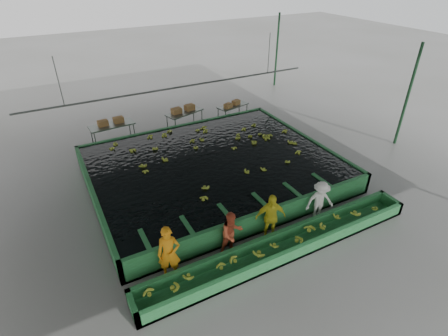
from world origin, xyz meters
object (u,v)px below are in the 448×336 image
box_stack_mid (183,112)px  box_stack_right (232,106)px  sorting_trough (284,246)px  packing_table_left (113,133)px  worker_a (169,253)px  packing_table_mid (185,120)px  box_stack_left (111,124)px  flotation_tank (213,168)px  worker_d (320,201)px  worker_b (232,233)px  packing_table_right (233,112)px  worker_c (270,217)px

box_stack_mid → box_stack_right: bearing=-6.4°
sorting_trough → packing_table_left: bearing=106.0°
worker_a → box_stack_mid: 10.65m
worker_a → packing_table_mid: (4.48, 9.63, -0.43)m
sorting_trough → box_stack_left: (-3.01, 10.55, 0.75)m
flotation_tank → worker_d: 4.80m
worker_b → packing_table_mid: 9.93m
flotation_tank → sorting_trough: flotation_tank is taller
worker_d → box_stack_left: size_ratio=1.23×
worker_a → box_stack_left: 9.77m
packing_table_right → box_stack_right: box_stack_right is taller
packing_table_left → packing_table_right: packing_table_left is taller
worker_a → packing_table_mid: size_ratio=0.87×
worker_a → worker_d: 5.67m
flotation_tank → packing_table_left: packing_table_left is taller
worker_c → box_stack_mid: worker_c is taller
worker_c → box_stack_left: bearing=125.7°
box_stack_mid → flotation_tank: bearing=-99.2°
sorting_trough → flotation_tank: bearing=90.0°
worker_b → packing_table_left: 9.81m
packing_table_left → packing_table_mid: 3.92m
flotation_tank → box_stack_mid: bearing=80.8°
sorting_trough → worker_d: worker_d is taller
box_stack_left → box_stack_right: (6.77, -0.39, -0.15)m
flotation_tank → packing_table_left: bearing=119.1°
box_stack_mid → box_stack_right: 2.91m
sorting_trough → worker_a: 3.71m
worker_d → box_stack_mid: bearing=114.7°
worker_c → worker_d: bearing=18.7°
box_stack_mid → worker_d: bearing=-82.8°
worker_c → box_stack_mid: (0.90, 9.69, 0.07)m
sorting_trough → worker_c: worker_c is taller
flotation_tank → box_stack_right: 6.32m
packing_table_left → packing_table_mid: (3.92, -0.07, -0.02)m
packing_table_left → flotation_tank: bearing=-60.9°
worker_a → packing_table_right: 12.03m
packing_table_left → box_stack_left: size_ratio=1.71×
flotation_tank → box_stack_mid: (0.87, 5.39, 0.50)m
worker_a → packing_table_right: (7.43, 9.46, -0.48)m
worker_a → worker_c: 3.54m
flotation_tank → worker_d: worker_d is taller
packing_table_mid → box_stack_left: box_stack_left is taller
worker_a → box_stack_mid: (4.44, 9.69, 0.04)m
box_stack_mid → packing_table_left: bearing=179.9°
sorting_trough → worker_a: bearing=167.4°
packing_table_right → box_stack_left: (-6.87, 0.30, 0.57)m
worker_a → worker_d: bearing=20.3°
worker_c → box_stack_mid: bearing=103.4°
worker_d → box_stack_mid: 9.76m
packing_table_mid → box_stack_mid: (-0.04, 0.06, 0.47)m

